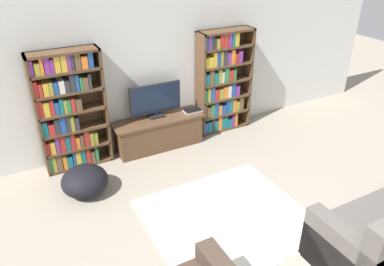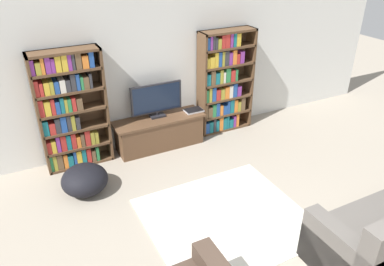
% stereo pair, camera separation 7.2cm
% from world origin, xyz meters
% --- Properties ---
extents(wall_back, '(8.80, 0.06, 2.60)m').
position_xyz_m(wall_back, '(0.00, 4.23, 1.30)').
color(wall_back, silver).
rests_on(wall_back, ground_plane).
extents(bookshelf_left, '(0.95, 0.30, 1.73)m').
position_xyz_m(bookshelf_left, '(-1.42, 4.04, 0.87)').
color(bookshelf_left, '#513823').
rests_on(bookshelf_left, ground_plane).
extents(bookshelf_right, '(0.95, 0.30, 1.73)m').
position_xyz_m(bookshelf_right, '(1.11, 4.04, 0.86)').
color(bookshelf_right, '#513823').
rests_on(bookshelf_right, ground_plane).
extents(tv_stand, '(1.45, 0.45, 0.51)m').
position_xyz_m(tv_stand, '(-0.10, 3.94, 0.26)').
color(tv_stand, brown).
rests_on(tv_stand, ground_plane).
extents(television, '(0.83, 0.16, 0.55)m').
position_xyz_m(television, '(-0.10, 4.01, 0.80)').
color(television, black).
rests_on(television, tv_stand).
extents(laptop, '(0.30, 0.21, 0.03)m').
position_xyz_m(laptop, '(0.50, 3.93, 0.52)').
color(laptop, '#B7B7BC').
rests_on(laptop, tv_stand).
extents(area_rug, '(1.88, 1.73, 0.02)m').
position_xyz_m(area_rug, '(-0.07, 1.94, 0.01)').
color(area_rug, beige).
rests_on(area_rug, ground_plane).
extents(beanbag_ottoman, '(0.61, 0.61, 0.39)m').
position_xyz_m(beanbag_ottoman, '(-1.46, 3.26, 0.19)').
color(beanbag_ottoman, black).
rests_on(beanbag_ottoman, ground_plane).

